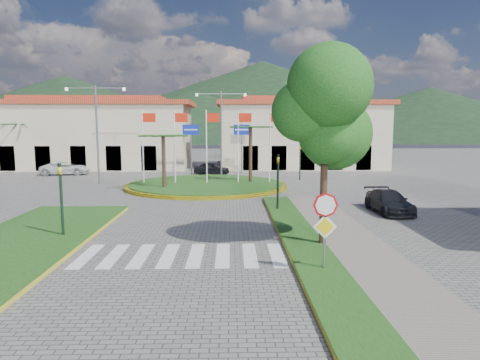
{
  "coord_description": "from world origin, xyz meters",
  "views": [
    {
      "loc": [
        1.89,
        -11.31,
        4.73
      ],
      "look_at": [
        2.32,
        8.0,
        2.3
      ],
      "focal_mm": 32.0,
      "sensor_mm": 36.0,
      "label": 1
    }
  ],
  "objects_px": {
    "roundabout_island": "(207,185)",
    "white_van": "(65,168)",
    "car_side_right": "(389,202)",
    "stop_sign": "(325,219)",
    "deciduous_tree": "(325,114)",
    "car_dark_a": "(212,168)",
    "car_dark_b": "(236,164)"
  },
  "relations": [
    {
      "from": "roundabout_island",
      "to": "white_van",
      "type": "xyz_separation_m",
      "value": [
        -14.34,
        8.78,
        0.47
      ]
    },
    {
      "from": "stop_sign",
      "to": "white_van",
      "type": "bearing_deg",
      "value": 123.73
    },
    {
      "from": "white_van",
      "to": "car_dark_b",
      "type": "xyz_separation_m",
      "value": [
        16.88,
        4.36,
        0.02
      ]
    },
    {
      "from": "car_dark_b",
      "to": "car_side_right",
      "type": "xyz_separation_m",
      "value": [
        8.08,
        -23.45,
        -0.05
      ]
    },
    {
      "from": "deciduous_tree",
      "to": "car_side_right",
      "type": "xyz_separation_m",
      "value": [
        5.12,
        6.7,
        -4.57
      ]
    },
    {
      "from": "car_dark_a",
      "to": "stop_sign",
      "type": "bearing_deg",
      "value": -158.63
    },
    {
      "from": "white_van",
      "to": "roundabout_island",
      "type": "bearing_deg",
      "value": -131.17
    },
    {
      "from": "stop_sign",
      "to": "deciduous_tree",
      "type": "bearing_deg",
      "value": 78.82
    },
    {
      "from": "deciduous_tree",
      "to": "car_dark_a",
      "type": "distance_m",
      "value": 26.83
    },
    {
      "from": "white_van",
      "to": "car_side_right",
      "type": "bearing_deg",
      "value": -137.1
    },
    {
      "from": "roundabout_island",
      "to": "car_dark_b",
      "type": "bearing_deg",
      "value": 79.08
    },
    {
      "from": "deciduous_tree",
      "to": "car_dark_b",
      "type": "distance_m",
      "value": 30.62
    },
    {
      "from": "stop_sign",
      "to": "deciduous_tree",
      "type": "distance_m",
      "value": 4.59
    },
    {
      "from": "deciduous_tree",
      "to": "car_side_right",
      "type": "height_order",
      "value": "deciduous_tree"
    },
    {
      "from": "roundabout_island",
      "to": "stop_sign",
      "type": "xyz_separation_m",
      "value": [
        4.9,
        -20.04,
        1.62
      ]
    },
    {
      "from": "white_van",
      "to": "car_dark_b",
      "type": "relative_size",
      "value": 1.15
    },
    {
      "from": "stop_sign",
      "to": "deciduous_tree",
      "type": "xyz_separation_m",
      "value": [
        0.6,
        3.04,
        3.38
      ]
    },
    {
      "from": "stop_sign",
      "to": "white_van",
      "type": "height_order",
      "value": "stop_sign"
    },
    {
      "from": "roundabout_island",
      "to": "white_van",
      "type": "bearing_deg",
      "value": 148.52
    },
    {
      "from": "white_van",
      "to": "car_side_right",
      "type": "distance_m",
      "value": 31.42
    },
    {
      "from": "roundabout_island",
      "to": "car_dark_a",
      "type": "height_order",
      "value": "roundabout_island"
    },
    {
      "from": "roundabout_island",
      "to": "stop_sign",
      "type": "height_order",
      "value": "roundabout_island"
    },
    {
      "from": "roundabout_island",
      "to": "white_van",
      "type": "relative_size",
      "value": 2.76
    },
    {
      "from": "stop_sign",
      "to": "white_van",
      "type": "distance_m",
      "value": 34.67
    },
    {
      "from": "car_dark_a",
      "to": "deciduous_tree",
      "type": "bearing_deg",
      "value": -156.25
    },
    {
      "from": "car_side_right",
      "to": "roundabout_island",
      "type": "bearing_deg",
      "value": 134.44
    },
    {
      "from": "deciduous_tree",
      "to": "car_dark_b",
      "type": "relative_size",
      "value": 1.69
    },
    {
      "from": "deciduous_tree",
      "to": "roundabout_island",
      "type": "bearing_deg",
      "value": 107.91
    },
    {
      "from": "roundabout_island",
      "to": "car_side_right",
      "type": "height_order",
      "value": "roundabout_island"
    },
    {
      "from": "car_dark_a",
      "to": "car_side_right",
      "type": "height_order",
      "value": "car_side_right"
    },
    {
      "from": "stop_sign",
      "to": "car_dark_a",
      "type": "distance_m",
      "value": 29.33
    },
    {
      "from": "car_dark_b",
      "to": "deciduous_tree",
      "type": "bearing_deg",
      "value": -149.9
    }
  ]
}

